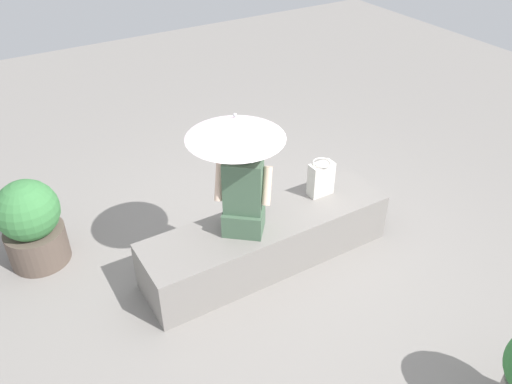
% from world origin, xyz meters
% --- Properties ---
extents(ground_plane, '(14.00, 14.00, 0.00)m').
position_xyz_m(ground_plane, '(0.00, 0.00, 0.00)').
color(ground_plane, gray).
extents(stone_bench, '(2.36, 0.62, 0.48)m').
position_xyz_m(stone_bench, '(0.00, 0.00, 0.24)').
color(stone_bench, gray).
rests_on(stone_bench, ground).
extents(person_seated, '(0.49, 0.45, 0.90)m').
position_xyz_m(person_seated, '(0.26, 0.02, 0.87)').
color(person_seated, '#47664C').
rests_on(person_seated, stone_bench).
extents(parasol, '(0.79, 0.79, 1.13)m').
position_xyz_m(parasol, '(0.31, 0.01, 1.49)').
color(parasol, '#B7B7BC').
rests_on(parasol, stone_bench).
extents(handbag_black, '(0.24, 0.18, 0.35)m').
position_xyz_m(handbag_black, '(-0.65, -0.09, 0.65)').
color(handbag_black, silver).
rests_on(handbag_black, stone_bench).
extents(planter_far, '(0.56, 0.56, 0.86)m').
position_xyz_m(planter_far, '(1.83, -1.12, 0.43)').
color(planter_far, brown).
rests_on(planter_far, ground).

